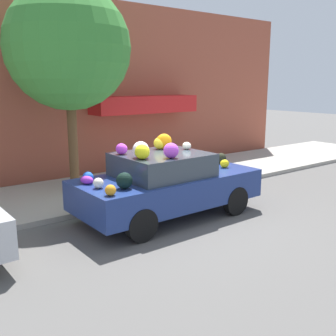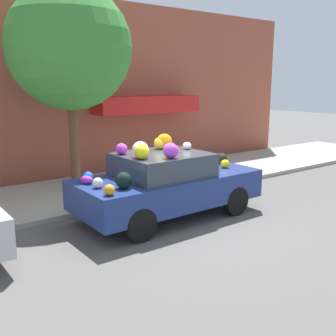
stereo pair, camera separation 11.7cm
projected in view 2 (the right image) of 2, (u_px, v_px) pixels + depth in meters
name	position (u px, v px, depth m)	size (l,w,h in m)	color
ground_plane	(169.00, 216.00, 8.60)	(60.00, 60.00, 0.00)	#565451
sidewalk_curb	(111.00, 188.00, 10.72)	(24.00, 3.20, 0.12)	#9E998E
building_facade	(78.00, 90.00, 12.00)	(18.00, 1.20, 5.39)	#9E4C38
street_tree	(69.00, 48.00, 9.64)	(3.08, 3.08, 5.14)	brown
fire_hydrant	(195.00, 171.00, 10.96)	(0.20, 0.20, 0.70)	#B2B2B7
art_car	(166.00, 183.00, 8.44)	(4.06, 1.88, 1.76)	navy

